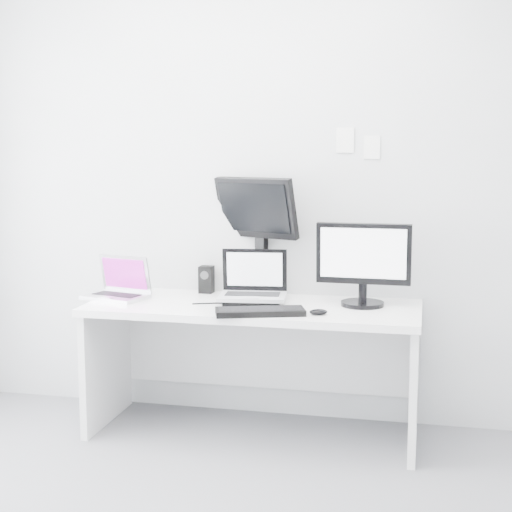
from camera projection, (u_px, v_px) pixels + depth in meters
The scene contains 11 objects.
back_wall at pixel (267, 188), 4.39m from camera, with size 3.60×3.60×0.00m, color #B6B9BB.
desk at pixel (253, 369), 4.18m from camera, with size 1.80×0.70×0.73m, color white.
macbook at pixel (115, 277), 4.28m from camera, with size 0.33×0.25×0.25m, color silver.
speaker at pixel (206, 279), 4.47m from camera, with size 0.08×0.08×0.16m, color black.
dell_laptop at pixel (252, 277), 4.13m from camera, with size 0.36×0.28×0.30m, color #AFB2B6.
rear_monitor at pixel (258, 235), 4.38m from camera, with size 0.52×0.19×0.70m, color black.
samsung_monitor at pixel (363, 263), 4.06m from camera, with size 0.51×0.23×0.46m, color black.
keyboard at pixel (260, 312), 3.87m from camera, with size 0.45×0.16×0.03m, color black.
mouse at pixel (318, 312), 3.86m from camera, with size 0.09×0.06×0.03m, color black.
wall_note_0 at pixel (345, 140), 4.25m from camera, with size 0.10×0.00×0.14m, color white.
wall_note_1 at pixel (372, 147), 4.22m from camera, with size 0.09×0.00×0.13m, color white.
Camera 1 is at (0.91, -2.71, 1.55)m, focal length 53.27 mm.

